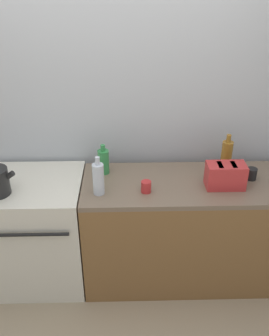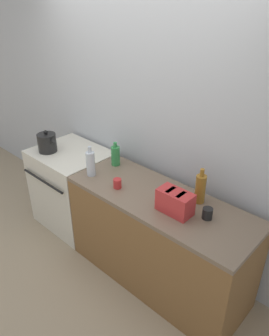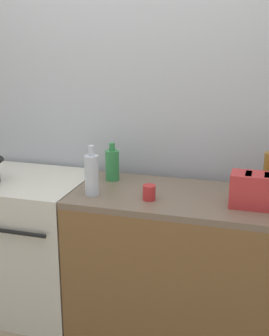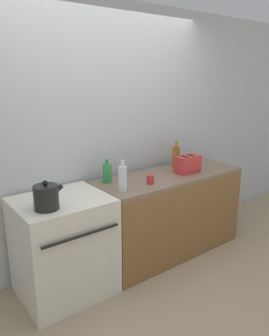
{
  "view_description": "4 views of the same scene",
  "coord_description": "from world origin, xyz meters",
  "views": [
    {
      "loc": [
        0.08,
        -2.03,
        2.32
      ],
      "look_at": [
        0.15,
        0.32,
        1.0
      ],
      "focal_mm": 40.0,
      "sensor_mm": 36.0,
      "label": 1
    },
    {
      "loc": [
        1.95,
        -1.45,
        2.4
      ],
      "look_at": [
        0.26,
        0.36,
        1.02
      ],
      "focal_mm": 35.0,
      "sensor_mm": 36.0,
      "label": 2
    },
    {
      "loc": [
        0.83,
        -2.14,
        1.78
      ],
      "look_at": [
        0.08,
        0.39,
        1.0
      ],
      "focal_mm": 50.0,
      "sensor_mm": 36.0,
      "label": 3
    },
    {
      "loc": [
        -1.71,
        -2.1,
        1.88
      ],
      "look_at": [
        0.15,
        0.34,
        1.02
      ],
      "focal_mm": 35.0,
      "sensor_mm": 36.0,
      "label": 4
    }
  ],
  "objects": [
    {
      "name": "bottle_clear",
      "position": [
        -0.11,
        0.18,
        1.01
      ],
      "size": [
        0.08,
        0.08,
        0.29
      ],
      "color": "silver",
      "rests_on": "counter_block"
    },
    {
      "name": "toaster",
      "position": [
        0.79,
        0.24,
        0.98
      ],
      "size": [
        0.27,
        0.15,
        0.18
      ],
      "color": "red",
      "rests_on": "counter_block"
    },
    {
      "name": "cup_red",
      "position": [
        0.22,
        0.19,
        0.93
      ],
      "size": [
        0.07,
        0.07,
        0.08
      ],
      "color": "red",
      "rests_on": "counter_block"
    },
    {
      "name": "wall_back",
      "position": [
        0.0,
        0.72,
        1.3
      ],
      "size": [
        8.0,
        0.05,
        2.6
      ],
      "color": "silver",
      "rests_on": "ground_plane"
    },
    {
      "name": "stove",
      "position": [
        -0.64,
        0.33,
        0.45
      ],
      "size": [
        0.78,
        0.7,
        0.89
      ],
      "color": "silver",
      "rests_on": "ground_plane"
    },
    {
      "name": "counter_block",
      "position": [
        0.59,
        0.31,
        0.44
      ],
      "size": [
        1.66,
        0.62,
        0.89
      ],
      "color": "brown",
      "rests_on": "ground_plane"
    },
    {
      "name": "bottle_green",
      "position": [
        -0.09,
        0.47,
        0.99
      ],
      "size": [
        0.08,
        0.08,
        0.23
      ],
      "color": "#338C47",
      "rests_on": "counter_block"
    }
  ]
}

